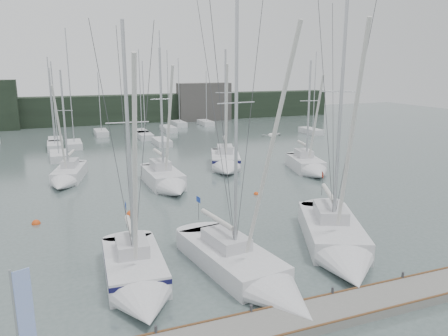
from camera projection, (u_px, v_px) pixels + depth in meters
The scene contains 17 objects.
ground at pixel (253, 270), 22.53m from camera, with size 160.00×160.00×0.00m, color #4D5D5B.
dock at pixel (305, 318), 17.95m from camera, with size 24.00×2.00×0.40m, color slate.
far_treeline at pixel (105, 110), 78.07m from camera, with size 90.00×4.00×5.00m, color black.
far_building_right at pixel (204, 102), 82.45m from camera, with size 10.00×3.00×7.00m, color #423F3D.
mast_forest at pixel (72, 137), 61.00m from camera, with size 55.59×27.11×14.75m.
sailboat_near_left at pixel (138, 280), 20.34m from camera, with size 3.22×8.38×13.21m.
sailboat_near_center at pixel (254, 275), 20.94m from camera, with size 4.32×10.45×14.67m.
sailboat_near_right at pixel (339, 246), 24.19m from camera, with size 7.10×10.70×15.13m.
sailboat_mid_b at pixel (66, 177), 39.05m from camera, with size 4.03×7.94×10.66m.
sailboat_mid_c at pixel (167, 182), 37.20m from camera, with size 2.87×8.10×12.53m.
sailboat_mid_d at pixel (226, 163), 44.22m from camera, with size 5.47×8.92×12.76m.
sailboat_mid_e at pixel (310, 167), 42.66m from camera, with size 4.14×7.81×11.58m.
buoy_a at pixel (131, 215), 30.90m from camera, with size 0.65×0.65×0.65m, color #D24412.
buoy_b at pixel (256, 194), 35.78m from camera, with size 0.43×0.43×0.43m, color #D24412.
buoy_c at pixel (36, 224), 29.13m from camera, with size 0.57×0.57×0.57m, color #D24412.
dock_banner at pixel (22, 316), 13.59m from camera, with size 0.57×0.25×3.95m.
seagull at pixel (271, 135), 21.56m from camera, with size 0.98×0.44×0.19m.
Camera 1 is at (-8.99, -18.70, 10.36)m, focal length 35.00 mm.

